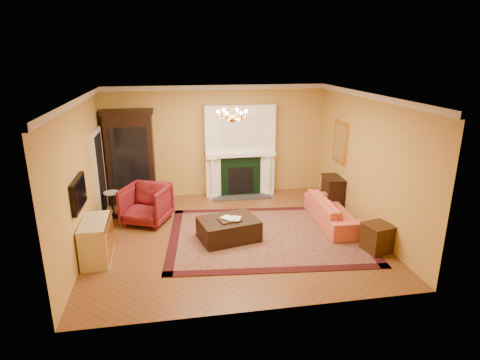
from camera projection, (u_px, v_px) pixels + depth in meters
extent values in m
cube|color=brown|center=(233.00, 235.00, 8.78)|extent=(6.00, 5.50, 0.02)
cube|color=silver|center=(232.00, 95.00, 7.87)|extent=(6.00, 5.50, 0.02)
cube|color=#CA9048|center=(217.00, 141.00, 10.92)|extent=(6.00, 0.02, 3.00)
cube|color=#CA9048|center=(262.00, 222.00, 5.73)|extent=(6.00, 0.02, 3.00)
cube|color=#CA9048|center=(81.00, 176.00, 7.83)|extent=(0.02, 5.50, 3.00)
cube|color=#CA9048|center=(368.00, 162.00, 8.82)|extent=(0.02, 5.50, 3.00)
cube|color=white|center=(240.00, 151.00, 10.93)|extent=(1.90, 0.32, 2.50)
cube|color=silver|center=(241.00, 130.00, 10.59)|extent=(1.10, 0.01, 0.80)
cube|color=black|center=(241.00, 177.00, 10.98)|extent=(1.10, 0.02, 1.10)
cube|color=black|center=(241.00, 181.00, 11.01)|extent=(0.70, 0.02, 0.75)
cube|color=#333333|center=(242.00, 197.00, 11.03)|extent=(1.60, 0.50, 0.04)
cube|color=white|center=(240.00, 154.00, 10.89)|extent=(1.90, 0.44, 0.10)
cylinder|color=white|center=(213.00, 177.00, 10.83)|extent=(0.14, 0.14, 1.18)
cylinder|color=white|center=(269.00, 174.00, 11.09)|extent=(0.14, 0.14, 1.18)
cube|color=silver|center=(216.00, 87.00, 10.43)|extent=(6.00, 0.08, 0.12)
cube|color=silver|center=(74.00, 102.00, 7.40)|extent=(0.08, 5.50, 0.12)
cube|color=silver|center=(372.00, 96.00, 8.37)|extent=(0.08, 5.50, 0.12)
cube|color=silver|center=(100.00, 173.00, 9.58)|extent=(0.08, 1.05, 2.10)
cube|color=black|center=(101.00, 175.00, 9.59)|extent=(0.02, 0.85, 1.95)
cube|color=black|center=(78.00, 193.00, 7.33)|extent=(0.08, 0.95, 0.58)
cube|color=black|center=(81.00, 193.00, 7.33)|extent=(0.01, 0.85, 0.48)
cube|color=gold|center=(340.00, 142.00, 10.08)|extent=(0.05, 0.76, 1.05)
cube|color=white|center=(339.00, 142.00, 10.07)|extent=(0.01, 0.62, 0.90)
cylinder|color=gold|center=(232.00, 106.00, 7.93)|extent=(0.03, 0.03, 0.40)
sphere|color=gold|center=(232.00, 118.00, 8.01)|extent=(0.16, 0.16, 0.16)
sphere|color=#FFE5B2|center=(246.00, 111.00, 8.01)|extent=(0.07, 0.07, 0.07)
sphere|color=#FFE5B2|center=(237.00, 110.00, 8.21)|extent=(0.07, 0.07, 0.07)
sphere|color=#FFE5B2|center=(224.00, 110.00, 8.17)|extent=(0.07, 0.07, 0.07)
sphere|color=#FFE5B2|center=(218.00, 112.00, 7.92)|extent=(0.07, 0.07, 0.07)
sphere|color=#FFE5B2|center=(227.00, 113.00, 7.71)|extent=(0.07, 0.07, 0.07)
sphere|color=#FFE5B2|center=(241.00, 113.00, 7.76)|extent=(0.07, 0.07, 0.07)
cube|color=#450E19|center=(267.00, 235.00, 8.74)|extent=(4.50, 3.56, 0.02)
cube|color=black|center=(131.00, 159.00, 10.39)|extent=(1.18, 0.55, 2.34)
imported|color=maroon|center=(146.00, 203.00, 9.27)|extent=(1.24, 1.21, 0.99)
cylinder|color=black|center=(114.00, 217.00, 9.70)|extent=(0.25, 0.25, 0.04)
cylinder|color=black|center=(112.00, 205.00, 9.60)|extent=(0.05, 0.05, 0.58)
cylinder|color=silver|center=(111.00, 193.00, 9.51)|extent=(0.36, 0.36, 0.03)
cube|color=beige|center=(97.00, 240.00, 7.65)|extent=(0.52, 1.06, 0.79)
imported|color=#CA5040|center=(335.00, 207.00, 9.23)|extent=(0.67, 2.10, 0.81)
cube|color=#371F0F|center=(377.00, 239.00, 7.98)|extent=(0.56, 0.56, 0.55)
cube|color=black|center=(332.00, 192.00, 10.29)|extent=(0.45, 0.72, 0.76)
cube|color=black|center=(229.00, 229.00, 8.49)|extent=(1.36, 1.11, 0.44)
cube|color=black|center=(230.00, 220.00, 8.37)|extent=(0.52, 0.44, 0.03)
imported|color=gray|center=(225.00, 214.00, 8.25)|extent=(0.18, 0.17, 0.30)
imported|color=gray|center=(231.00, 213.00, 8.34)|extent=(0.19, 0.09, 0.26)
cylinder|color=tan|center=(212.00, 152.00, 10.74)|extent=(0.10, 0.10, 0.08)
cone|color=#103A17|center=(212.00, 145.00, 10.68)|extent=(0.15, 0.15, 0.31)
cylinder|color=tan|center=(264.00, 149.00, 10.98)|extent=(0.11, 0.11, 0.09)
cone|color=#103A17|center=(264.00, 142.00, 10.91)|extent=(0.16, 0.16, 0.35)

